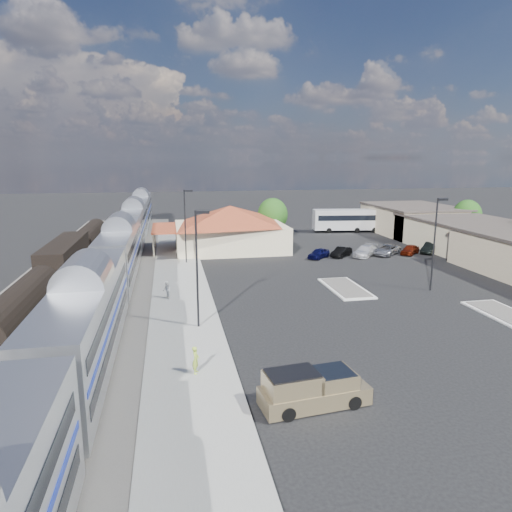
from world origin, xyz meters
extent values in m
plane|color=black|center=(0.00, 0.00, 0.00)|extent=(280.00, 280.00, 0.00)
cube|color=#4C4944|center=(-21.00, 8.00, 0.06)|extent=(16.00, 100.00, 0.12)
cube|color=gray|center=(-12.00, 6.00, 0.09)|extent=(5.50, 92.00, 0.18)
cube|color=silver|center=(-18.00, -11.27, 3.05)|extent=(3.00, 20.00, 5.00)
cube|color=black|center=(-18.00, -11.27, 0.30)|extent=(2.20, 16.00, 0.60)
cube|color=silver|center=(-18.00, 9.73, 3.05)|extent=(3.00, 20.00, 5.00)
cube|color=black|center=(-18.00, 9.73, 0.30)|extent=(2.20, 16.00, 0.60)
cube|color=silver|center=(-18.00, 30.73, 3.05)|extent=(3.00, 20.00, 5.00)
cube|color=black|center=(-18.00, 30.73, 0.30)|extent=(2.20, 16.00, 0.60)
cube|color=silver|center=(-18.00, 51.73, 3.05)|extent=(3.00, 20.00, 5.00)
cube|color=black|center=(-18.00, 51.73, 0.30)|extent=(2.20, 16.00, 0.60)
cylinder|color=black|center=(-24.00, -4.25, 2.10)|extent=(2.80, 14.00, 2.80)
cube|color=black|center=(-24.00, -4.25, 0.30)|extent=(2.20, 12.00, 0.60)
cube|color=black|center=(-24.00, 11.75, 2.20)|extent=(2.80, 14.00, 3.60)
cube|color=black|center=(-24.00, 11.75, 0.30)|extent=(2.20, 12.00, 0.60)
cylinder|color=black|center=(-24.00, 27.75, 2.10)|extent=(2.80, 14.00, 2.80)
cube|color=black|center=(-24.00, 27.75, 0.30)|extent=(2.20, 12.00, 0.60)
cube|color=#C9B893|center=(-4.50, 24.00, 1.80)|extent=(15.00, 12.00, 3.60)
pyramid|color=maroon|center=(-4.50, 24.00, 4.90)|extent=(15.30, 12.24, 2.60)
cube|color=maroon|center=(-13.60, 24.00, 3.30)|extent=(3.20, 9.60, 0.25)
cube|color=#C6B28C|center=(28.00, 18.00, 2.00)|extent=(12.00, 18.00, 4.00)
cube|color=#3F3833|center=(28.00, 18.00, 4.15)|extent=(12.40, 18.40, 0.30)
cube|color=#C6B28C|center=(28.00, 32.00, 2.25)|extent=(12.00, 16.00, 4.50)
cube|color=#3F3833|center=(28.00, 32.00, 4.65)|extent=(12.40, 16.40, 0.30)
cube|color=silver|center=(4.00, 2.00, 0.07)|extent=(3.30, 7.50, 0.15)
cube|color=#4C4944|center=(4.00, 2.00, 0.16)|extent=(2.70, 6.90, 0.10)
cube|color=silver|center=(14.00, -8.00, 0.07)|extent=(3.30, 7.50, 0.15)
cube|color=#4C4944|center=(14.00, -8.00, 0.16)|extent=(2.70, 6.90, 0.10)
cylinder|color=black|center=(-11.00, -6.00, 4.50)|extent=(0.16, 0.16, 9.00)
cube|color=black|center=(-10.50, -6.00, 8.85)|extent=(1.00, 0.25, 0.22)
cylinder|color=black|center=(-11.00, 16.00, 4.50)|extent=(0.16, 0.16, 9.00)
cube|color=black|center=(-10.50, 16.00, 8.85)|extent=(1.00, 0.25, 0.22)
cylinder|color=black|center=(12.00, 0.00, 4.50)|extent=(0.16, 0.16, 9.00)
cube|color=black|center=(12.50, 0.00, 8.85)|extent=(1.00, 0.25, 0.22)
cylinder|color=#382314|center=(34.00, 26.00, 1.28)|extent=(0.30, 0.30, 2.55)
ellipsoid|color=#144213|center=(34.00, 26.00, 3.77)|extent=(4.41, 4.41, 4.87)
cylinder|color=#382314|center=(3.00, 30.00, 1.36)|extent=(0.30, 0.30, 2.73)
ellipsoid|color=#144213|center=(3.00, 30.00, 4.03)|extent=(4.71, 4.71, 5.21)
cube|color=tan|center=(-5.81, -18.21, 0.57)|extent=(5.89, 2.70, 0.93)
cube|color=tan|center=(-5.81, -18.21, 1.29)|extent=(2.37, 2.20, 0.98)
cube|color=tan|center=(-5.81, -18.21, 1.40)|extent=(2.94, 2.26, 1.14)
cylinder|color=black|center=(-3.89, -18.93, 0.37)|extent=(0.77, 0.37, 0.75)
cylinder|color=black|center=(-4.11, -17.08, 0.37)|extent=(0.77, 0.37, 0.75)
cylinder|color=black|center=(-7.51, -19.34, 0.37)|extent=(0.77, 0.37, 0.75)
cylinder|color=black|center=(-7.73, -17.49, 0.37)|extent=(0.77, 0.37, 0.75)
cube|color=silver|center=(17.86, 35.49, 2.20)|extent=(12.49, 4.18, 3.47)
cube|color=black|center=(17.86, 35.49, 2.61)|extent=(11.52, 4.09, 0.92)
cylinder|color=black|center=(21.96, 33.77, 0.46)|extent=(0.95, 0.42, 0.92)
cylinder|color=black|center=(22.27, 36.14, 0.46)|extent=(0.95, 0.42, 0.92)
cylinder|color=black|center=(14.06, 34.77, 0.46)|extent=(0.95, 0.42, 0.92)
cylinder|color=black|center=(14.36, 37.14, 0.46)|extent=(0.95, 0.42, 0.92)
imported|color=#A5C63E|center=(-11.67, -13.71, 1.02)|extent=(0.54, 0.69, 1.68)
imported|color=silver|center=(-13.34, 1.52, 0.99)|extent=(0.80, 0.92, 1.63)
imported|color=#0D0E45|center=(5.92, 15.99, 0.64)|extent=(3.80, 3.66, 1.28)
imported|color=black|center=(9.12, 16.29, 0.64)|extent=(3.78, 3.69, 1.29)
imported|color=white|center=(12.32, 15.99, 0.71)|extent=(4.85, 4.86, 1.42)
imported|color=gray|center=(15.52, 16.29, 0.69)|extent=(5.22, 4.98, 1.38)
imported|color=maroon|center=(18.72, 15.99, 0.65)|extent=(3.89, 3.69, 1.31)
imported|color=black|center=(21.92, 16.29, 0.72)|extent=(4.21, 4.10, 1.43)
camera|label=1|loc=(-12.89, -38.92, 12.69)|focal=32.00mm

